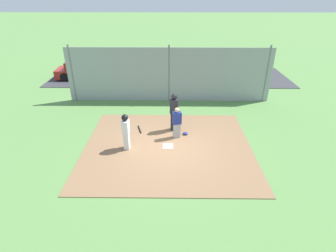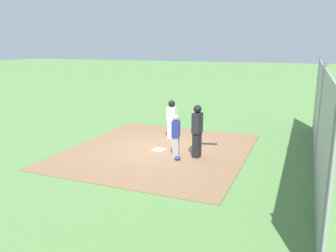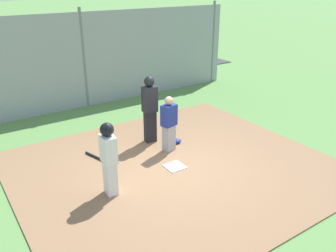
{
  "view_description": "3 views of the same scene",
  "coord_description": "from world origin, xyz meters",
  "views": [
    {
      "loc": [
        -0.13,
        9.88,
        6.19
      ],
      "look_at": [
        0.0,
        -0.67,
        0.68
      ],
      "focal_mm": 28.48,
      "sensor_mm": 36.0,
      "label": 1
    },
    {
      "loc": [
        -11.18,
        -4.92,
        3.83
      ],
      "look_at": [
        0.47,
        -0.19,
        0.86
      ],
      "focal_mm": 36.61,
      "sensor_mm": 36.0,
      "label": 2
    },
    {
      "loc": [
        4.31,
        6.11,
        4.25
      ],
      "look_at": [
        -0.17,
        -0.53,
        0.87
      ],
      "focal_mm": 38.02,
      "sensor_mm": 36.0,
      "label": 3
    }
  ],
  "objects": [
    {
      "name": "backstop_fence",
      "position": [
        0.0,
        -5.37,
        1.6
      ],
      "size": [
        12.0,
        0.1,
        3.35
      ],
      "color": "#93999E",
      "rests_on": "ground_plane"
    },
    {
      "name": "umpire",
      "position": [
        -0.28,
        -1.57,
        1.01
      ],
      "size": [
        0.41,
        0.31,
        1.84
      ],
      "rotation": [
        0.0,
        0.0,
        1.42
      ],
      "color": "black",
      "rests_on": "dirt_infield"
    },
    {
      "name": "parking_lot",
      "position": [
        0.0,
        -10.2,
        0.02
      ],
      "size": [
        18.0,
        5.2,
        0.04
      ],
      "primitive_type": "cube",
      "color": "#38383D",
      "rests_on": "ground_plane"
    },
    {
      "name": "parked_car_silver",
      "position": [
        -2.37,
        -10.79,
        0.61
      ],
      "size": [
        4.33,
        2.15,
        1.28
      ],
      "rotation": [
        0.0,
        0.0,
        3.06
      ],
      "color": "#B2B2B7",
      "rests_on": "parking_lot"
    },
    {
      "name": "ground_plane",
      "position": [
        0.0,
        0.0,
        0.0
      ],
      "size": [
        140.0,
        140.0,
        0.0
      ],
      "primitive_type": "plane",
      "color": "#5B8947"
    },
    {
      "name": "catcher",
      "position": [
        -0.4,
        -0.83,
        0.78
      ],
      "size": [
        0.43,
        0.34,
        1.47
      ],
      "rotation": [
        0.0,
        0.0,
        1.8
      ],
      "color": "#9E9EA3",
      "rests_on": "dirt_infield"
    },
    {
      "name": "catcher_mask",
      "position": [
        -0.81,
        -1.05,
        0.09
      ],
      "size": [
        0.24,
        0.2,
        0.12
      ],
      "primitive_type": "ellipsoid",
      "color": "navy",
      "rests_on": "dirt_infield"
    },
    {
      "name": "home_plate",
      "position": [
        0.0,
        0.0,
        0.04
      ],
      "size": [
        0.44,
        0.44,
        0.02
      ],
      "primitive_type": "cube",
      "rotation": [
        0.0,
        0.0,
        -0.0
      ],
      "color": "white",
      "rests_on": "dirt_infield"
    },
    {
      "name": "runner",
      "position": [
        1.75,
        0.17,
        0.93
      ],
      "size": [
        0.29,
        0.4,
        1.6
      ],
      "rotation": [
        0.0,
        0.0,
        3.06
      ],
      "color": "silver",
      "rests_on": "dirt_infield"
    },
    {
      "name": "dirt_infield",
      "position": [
        0.0,
        0.0,
        0.01
      ],
      "size": [
        7.2,
        6.4,
        0.03
      ],
      "primitive_type": "cube",
      "color": "#896647",
      "rests_on": "ground_plane"
    },
    {
      "name": "baseball_bat",
      "position": [
        1.39,
        -1.49,
        0.06
      ],
      "size": [
        0.26,
        0.73,
        0.06
      ],
      "primitive_type": "cylinder",
      "rotation": [
        0.0,
        1.57,
        4.99
      ],
      "color": "black",
      "rests_on": "dirt_infield"
    }
  ]
}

